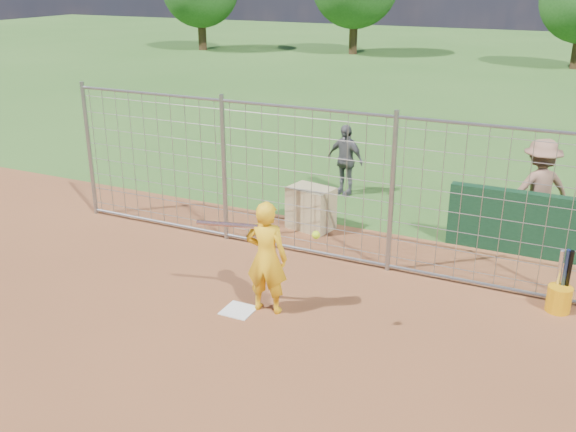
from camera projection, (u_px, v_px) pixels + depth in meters
The scene contains 11 objects.
ground at pixel (245, 305), 9.25m from camera, with size 100.00×100.00×0.00m, color #2D591E.
infield_dirt at pixel (106, 430), 6.72m from camera, with size 18.00×18.00×0.00m, color brown.
home_plate at pixel (239, 311), 9.08m from camera, with size 0.43×0.43×0.02m, color silver.
dugout_wall at pixel (527, 224), 10.72m from camera, with size 2.60×0.20×1.10m, color #11381E.
batter at pixel (266, 258), 8.82m from camera, with size 0.60×0.39×1.64m, color yellow.
bystander_b at pixel (345, 160), 13.63m from camera, with size 0.89×0.37×1.52m, color #545458.
bystander_c at pixel (538, 190), 11.29m from camera, with size 1.18×0.68×1.82m, color #8C604C.
equipment_bin at pixel (311, 208), 11.88m from camera, with size 0.80×0.55×0.80m, color tan.
equipment_in_play at pixel (247, 227), 8.52m from camera, with size 1.85×0.35×0.24m.
bucket_with_bats at pixel (560, 295), 9.00m from camera, with size 0.34×0.37×0.97m.
backstop_fence at pixel (303, 183), 10.49m from camera, with size 9.08×0.08×2.60m.
Camera 1 is at (4.08, -7.12, 4.51)m, focal length 40.00 mm.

